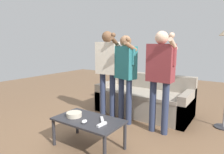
{
  "coord_description": "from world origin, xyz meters",
  "views": [
    {
      "loc": [
        1.53,
        -2.19,
        1.41
      ],
      "look_at": [
        -0.11,
        0.24,
        0.91
      ],
      "focal_mm": 31.33,
      "sensor_mm": 36.0,
      "label": 1
    }
  ],
  "objects_px": {
    "couch": "(144,99)",
    "game_remote_nunchuk": "(84,121)",
    "snack_bowl": "(74,114)",
    "game_remote_wand_near": "(102,124)",
    "player_center": "(125,69)",
    "player_right": "(160,70)",
    "game_remote_wand_far": "(102,120)",
    "coffee_table": "(88,123)",
    "player_left": "(107,64)"
  },
  "relations": [
    {
      "from": "couch",
      "to": "game_remote_nunchuk",
      "type": "bearing_deg",
      "value": -90.01
    },
    {
      "from": "couch",
      "to": "snack_bowl",
      "type": "bearing_deg",
      "value": -99.22
    },
    {
      "from": "game_remote_wand_near",
      "to": "snack_bowl",
      "type": "bearing_deg",
      "value": 176.49
    },
    {
      "from": "player_center",
      "to": "player_right",
      "type": "distance_m",
      "value": 0.66
    },
    {
      "from": "game_remote_wand_far",
      "to": "player_right",
      "type": "bearing_deg",
      "value": 64.24
    },
    {
      "from": "player_right",
      "to": "game_remote_wand_far",
      "type": "bearing_deg",
      "value": -115.76
    },
    {
      "from": "game_remote_nunchuk",
      "to": "player_right",
      "type": "bearing_deg",
      "value": 62.46
    },
    {
      "from": "game_remote_nunchuk",
      "to": "player_right",
      "type": "height_order",
      "value": "player_right"
    },
    {
      "from": "player_right",
      "to": "player_center",
      "type": "bearing_deg",
      "value": 175.04
    },
    {
      "from": "couch",
      "to": "game_remote_wand_far",
      "type": "distance_m",
      "value": 1.63
    },
    {
      "from": "coffee_table",
      "to": "player_center",
      "type": "bearing_deg",
      "value": 91.65
    },
    {
      "from": "player_center",
      "to": "game_remote_wand_far",
      "type": "relative_size",
      "value": 10.74
    },
    {
      "from": "player_center",
      "to": "coffee_table",
      "type": "bearing_deg",
      "value": -88.35
    },
    {
      "from": "snack_bowl",
      "to": "player_center",
      "type": "distance_m",
      "value": 1.21
    },
    {
      "from": "game_remote_wand_near",
      "to": "player_left",
      "type": "bearing_deg",
      "value": 122.22
    },
    {
      "from": "game_remote_nunchuk",
      "to": "game_remote_wand_far",
      "type": "bearing_deg",
      "value": 54.94
    },
    {
      "from": "snack_bowl",
      "to": "game_remote_wand_near",
      "type": "bearing_deg",
      "value": -3.51
    },
    {
      "from": "snack_bowl",
      "to": "game_remote_nunchuk",
      "type": "xyz_separation_m",
      "value": [
        0.28,
        -0.1,
        -0.01
      ]
    },
    {
      "from": "coffee_table",
      "to": "player_left",
      "type": "height_order",
      "value": "player_left"
    },
    {
      "from": "couch",
      "to": "game_remote_wand_near",
      "type": "relative_size",
      "value": 11.51
    },
    {
      "from": "snack_bowl",
      "to": "player_center",
      "type": "height_order",
      "value": "player_center"
    },
    {
      "from": "coffee_table",
      "to": "game_remote_nunchuk",
      "type": "distance_m",
      "value": 0.16
    },
    {
      "from": "snack_bowl",
      "to": "player_center",
      "type": "relative_size",
      "value": 0.14
    },
    {
      "from": "couch",
      "to": "coffee_table",
      "type": "bearing_deg",
      "value": -91.62
    },
    {
      "from": "player_center",
      "to": "couch",
      "type": "bearing_deg",
      "value": 83.27
    },
    {
      "from": "couch",
      "to": "player_center",
      "type": "height_order",
      "value": "player_center"
    },
    {
      "from": "coffee_table",
      "to": "player_center",
      "type": "distance_m",
      "value": 1.2
    },
    {
      "from": "snack_bowl",
      "to": "game_remote_wand_near",
      "type": "xyz_separation_m",
      "value": [
        0.51,
        -0.03,
        -0.01
      ]
    },
    {
      "from": "couch",
      "to": "game_remote_wand_far",
      "type": "relative_size",
      "value": 12.83
    },
    {
      "from": "player_left",
      "to": "player_right",
      "type": "relative_size",
      "value": 1.02
    },
    {
      "from": "player_center",
      "to": "player_right",
      "type": "bearing_deg",
      "value": -4.96
    },
    {
      "from": "couch",
      "to": "player_right",
      "type": "bearing_deg",
      "value": -50.97
    },
    {
      "from": "snack_bowl",
      "to": "game_remote_nunchuk",
      "type": "bearing_deg",
      "value": -19.26
    },
    {
      "from": "game_remote_nunchuk",
      "to": "game_remote_wand_near",
      "type": "relative_size",
      "value": 0.55
    },
    {
      "from": "snack_bowl",
      "to": "game_remote_wand_far",
      "type": "distance_m",
      "value": 0.43
    },
    {
      "from": "game_remote_nunchuk",
      "to": "couch",
      "type": "bearing_deg",
      "value": 89.99
    },
    {
      "from": "snack_bowl",
      "to": "game_remote_wand_far",
      "type": "height_order",
      "value": "snack_bowl"
    },
    {
      "from": "coffee_table",
      "to": "snack_bowl",
      "type": "distance_m",
      "value": 0.25
    },
    {
      "from": "couch",
      "to": "coffee_table",
      "type": "height_order",
      "value": "couch"
    },
    {
      "from": "coffee_table",
      "to": "game_remote_nunchuk",
      "type": "relative_size",
      "value": 10.74
    },
    {
      "from": "game_remote_nunchuk",
      "to": "game_remote_wand_near",
      "type": "height_order",
      "value": "game_remote_nunchuk"
    },
    {
      "from": "game_remote_wand_near",
      "to": "game_remote_wand_far",
      "type": "bearing_deg",
      "value": 125.35
    },
    {
      "from": "player_left",
      "to": "player_right",
      "type": "distance_m",
      "value": 1.06
    },
    {
      "from": "player_right",
      "to": "game_remote_wand_near",
      "type": "relative_size",
      "value": 9.94
    },
    {
      "from": "player_center",
      "to": "game_remote_wand_far",
      "type": "distance_m",
      "value": 1.13
    },
    {
      "from": "player_left",
      "to": "player_center",
      "type": "height_order",
      "value": "player_left"
    },
    {
      "from": "snack_bowl",
      "to": "player_right",
      "type": "xyz_separation_m",
      "value": [
        0.85,
        1.01,
        0.57
      ]
    },
    {
      "from": "coffee_table",
      "to": "game_remote_wand_near",
      "type": "height_order",
      "value": "game_remote_wand_near"
    },
    {
      "from": "player_left",
      "to": "game_remote_wand_far",
      "type": "bearing_deg",
      "value": -58.21
    },
    {
      "from": "couch",
      "to": "snack_bowl",
      "type": "xyz_separation_m",
      "value": [
        -0.28,
        -1.72,
        0.15
      ]
    }
  ]
}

